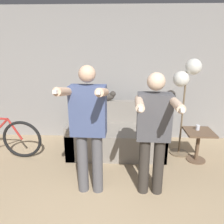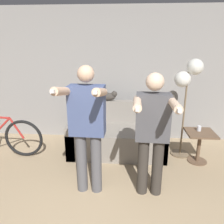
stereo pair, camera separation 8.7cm
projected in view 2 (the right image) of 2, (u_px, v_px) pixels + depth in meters
The scene contains 8 objects.
wall_back at pixel (109, 76), 4.35m from camera, with size 10.00×0.05×2.60m.
couch at pixel (117, 136), 3.99m from camera, with size 1.69×0.86×0.88m.
person_left at pixel (87, 123), 2.69m from camera, with size 0.52×0.68×1.68m.
person_right at pixel (152, 129), 2.65m from camera, with size 0.50×0.69×1.60m.
cat at pixel (107, 96), 4.11m from camera, with size 0.52×0.15×0.19m.
floor_lamp at pixel (188, 80), 3.55m from camera, with size 0.44×0.33×1.69m.
side_table at pixel (200, 141), 3.59m from camera, with size 0.45×0.45×0.54m.
cup at pixel (199, 128), 3.59m from camera, with size 0.07×0.07×0.09m.
Camera 2 is at (0.35, -1.31, 1.91)m, focal length 35.00 mm.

